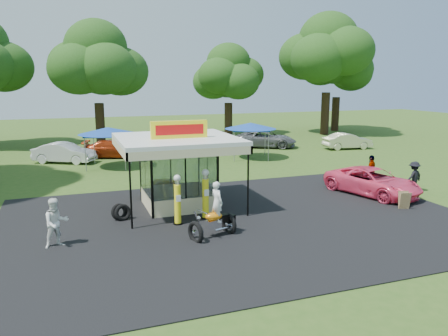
{
  "coord_description": "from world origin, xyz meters",
  "views": [
    {
      "loc": [
        -6.72,
        -14.76,
        5.97
      ],
      "look_at": [
        -0.02,
        4.0,
        1.95
      ],
      "focal_mm": 35.0,
      "sensor_mm": 36.0,
      "label": 1
    }
  ],
  "objects_px": {
    "gas_pump_left": "(178,201)",
    "pink_sedan": "(373,182)",
    "gas_pump_right": "(206,195)",
    "spectator_east_b": "(371,171)",
    "bg_car_b": "(114,149)",
    "gas_station_kiosk": "(178,170)",
    "tent_west": "(108,131)",
    "spectator_east_a": "(414,177)",
    "bg_car_d": "(266,139)",
    "motorcycle": "(215,215)",
    "bg_car_a": "(64,153)",
    "a_frame_sign": "(404,201)",
    "bg_car_e": "(347,141)",
    "spectator_west": "(56,223)",
    "tent_east": "(250,126)",
    "kiosk_car": "(168,187)"
  },
  "relations": [
    {
      "from": "gas_pump_left",
      "to": "pink_sedan",
      "type": "xyz_separation_m",
      "value": [
        10.87,
        1.34,
        -0.32
      ]
    },
    {
      "from": "gas_pump_left",
      "to": "gas_pump_right",
      "type": "relative_size",
      "value": 0.97
    },
    {
      "from": "spectator_east_b",
      "to": "bg_car_b",
      "type": "xyz_separation_m",
      "value": [
        -12.78,
        14.71,
        -0.23
      ]
    },
    {
      "from": "gas_station_kiosk",
      "to": "tent_west",
      "type": "bearing_deg",
      "value": 101.2
    },
    {
      "from": "spectator_east_a",
      "to": "gas_pump_left",
      "type": "bearing_deg",
      "value": -6.7
    },
    {
      "from": "bg_car_d",
      "to": "tent_west",
      "type": "height_order",
      "value": "tent_west"
    },
    {
      "from": "motorcycle",
      "to": "gas_pump_right",
      "type": "bearing_deg",
      "value": 63.8
    },
    {
      "from": "spectator_east_a",
      "to": "spectator_east_b",
      "type": "xyz_separation_m",
      "value": [
        -1.42,
        1.77,
        0.07
      ]
    },
    {
      "from": "gas_pump_left",
      "to": "bg_car_a",
      "type": "xyz_separation_m",
      "value": [
        -4.49,
        16.56,
        -0.29
      ]
    },
    {
      "from": "a_frame_sign",
      "to": "bg_car_e",
      "type": "relative_size",
      "value": 0.2
    },
    {
      "from": "motorcycle",
      "to": "bg_car_e",
      "type": "bearing_deg",
      "value": 24.52
    },
    {
      "from": "tent_west",
      "to": "bg_car_b",
      "type": "bearing_deg",
      "value": 79.22
    },
    {
      "from": "spectator_west",
      "to": "gas_pump_left",
      "type": "bearing_deg",
      "value": -7.15
    },
    {
      "from": "a_frame_sign",
      "to": "motorcycle",
      "type": "bearing_deg",
      "value": -156.25
    },
    {
      "from": "spectator_east_a",
      "to": "tent_east",
      "type": "xyz_separation_m",
      "value": [
        -4.31,
        12.55,
        1.67
      ]
    },
    {
      "from": "a_frame_sign",
      "to": "gas_pump_right",
      "type": "bearing_deg",
      "value": -169.74
    },
    {
      "from": "pink_sedan",
      "to": "spectator_west",
      "type": "bearing_deg",
      "value": 172.36
    },
    {
      "from": "spectator_west",
      "to": "spectator_east_b",
      "type": "bearing_deg",
      "value": -5.41
    },
    {
      "from": "gas_station_kiosk",
      "to": "bg_car_a",
      "type": "height_order",
      "value": "gas_station_kiosk"
    },
    {
      "from": "tent_east",
      "to": "spectator_west",
      "type": "bearing_deg",
      "value": -133.41
    },
    {
      "from": "kiosk_car",
      "to": "pink_sedan",
      "type": "xyz_separation_m",
      "value": [
        10.22,
        -3.48,
        0.23
      ]
    },
    {
      "from": "motorcycle",
      "to": "kiosk_car",
      "type": "xyz_separation_m",
      "value": [
        -0.39,
        6.66,
        -0.4
      ]
    },
    {
      "from": "gas_pump_left",
      "to": "pink_sedan",
      "type": "bearing_deg",
      "value": 7.01
    },
    {
      "from": "kiosk_car",
      "to": "spectator_east_b",
      "type": "height_order",
      "value": "spectator_east_b"
    },
    {
      "from": "a_frame_sign",
      "to": "pink_sedan",
      "type": "height_order",
      "value": "pink_sedan"
    },
    {
      "from": "bg_car_a",
      "to": "bg_car_d",
      "type": "distance_m",
      "value": 17.26
    },
    {
      "from": "spectator_east_a",
      "to": "tent_east",
      "type": "bearing_deg",
      "value": -82.61
    },
    {
      "from": "spectator_west",
      "to": "pink_sedan",
      "type": "bearing_deg",
      "value": -10.07
    },
    {
      "from": "gas_pump_left",
      "to": "tent_west",
      "type": "height_order",
      "value": "tent_west"
    },
    {
      "from": "bg_car_e",
      "to": "tent_east",
      "type": "relative_size",
      "value": 1.07
    },
    {
      "from": "gas_station_kiosk",
      "to": "tent_west",
      "type": "height_order",
      "value": "gas_station_kiosk"
    },
    {
      "from": "gas_pump_right",
      "to": "bg_car_e",
      "type": "distance_m",
      "value": 23.09
    },
    {
      "from": "spectator_east_b",
      "to": "bg_car_b",
      "type": "bearing_deg",
      "value": -82.22
    },
    {
      "from": "bg_car_d",
      "to": "bg_car_e",
      "type": "height_order",
      "value": "bg_car_d"
    },
    {
      "from": "kiosk_car",
      "to": "bg_car_d",
      "type": "xyz_separation_m",
      "value": [
        12.02,
        13.64,
        0.28
      ]
    },
    {
      "from": "gas_pump_left",
      "to": "bg_car_e",
      "type": "relative_size",
      "value": 0.51
    },
    {
      "from": "kiosk_car",
      "to": "tent_east",
      "type": "xyz_separation_m",
      "value": [
        8.46,
        8.87,
        2.03
      ]
    },
    {
      "from": "gas_pump_right",
      "to": "bg_car_a",
      "type": "relative_size",
      "value": 0.5
    },
    {
      "from": "bg_car_b",
      "to": "bg_car_e",
      "type": "relative_size",
      "value": 1.11
    },
    {
      "from": "spectator_west",
      "to": "bg_car_a",
      "type": "relative_size",
      "value": 0.41
    },
    {
      "from": "gas_pump_left",
      "to": "tent_east",
      "type": "bearing_deg",
      "value": 56.36
    },
    {
      "from": "gas_pump_left",
      "to": "bg_car_e",
      "type": "bearing_deg",
      "value": 38.49
    },
    {
      "from": "spectator_east_b",
      "to": "bg_car_d",
      "type": "height_order",
      "value": "spectator_east_b"
    },
    {
      "from": "gas_pump_left",
      "to": "gas_pump_right",
      "type": "distance_m",
      "value": 1.38
    },
    {
      "from": "gas_pump_right",
      "to": "spectator_east_b",
      "type": "height_order",
      "value": "gas_pump_right"
    },
    {
      "from": "bg_car_a",
      "to": "tent_west",
      "type": "height_order",
      "value": "tent_west"
    },
    {
      "from": "bg_car_b",
      "to": "tent_east",
      "type": "height_order",
      "value": "tent_east"
    },
    {
      "from": "kiosk_car",
      "to": "pink_sedan",
      "type": "distance_m",
      "value": 10.8
    },
    {
      "from": "spectator_east_b",
      "to": "bg_car_a",
      "type": "bearing_deg",
      "value": -72.84
    },
    {
      "from": "motorcycle",
      "to": "bg_car_d",
      "type": "relative_size",
      "value": 0.42
    }
  ]
}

